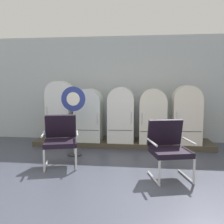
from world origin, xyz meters
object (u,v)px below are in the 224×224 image
at_px(refrigerator_2, 121,113).
at_px(sign_stand, 74,119).
at_px(refrigerator_1, 89,114).
at_px(refrigerator_0, 61,109).
at_px(refrigerator_3, 153,114).
at_px(refrigerator_4, 187,113).
at_px(armchair_left, 61,138).
at_px(armchair_right, 168,146).

xyz_separation_m(refrigerator_2, sign_stand, (-0.98, -1.03, -0.03)).
height_order(refrigerator_1, sign_stand, sign_stand).
height_order(refrigerator_0, refrigerator_3, refrigerator_0).
height_order(refrigerator_4, armchair_left, refrigerator_4).
height_order(refrigerator_0, refrigerator_1, refrigerator_0).
relative_size(refrigerator_3, armchair_right, 1.38).
bearing_deg(sign_stand, refrigerator_4, 20.58).
height_order(refrigerator_3, armchair_right, refrigerator_3).
bearing_deg(refrigerator_1, refrigerator_2, 2.39).
distance_m(refrigerator_1, refrigerator_3, 1.65).
relative_size(refrigerator_1, sign_stand, 0.87).
bearing_deg(refrigerator_1, refrigerator_0, 178.19).
relative_size(refrigerator_0, refrigerator_2, 1.11).
height_order(refrigerator_0, refrigerator_4, refrigerator_0).
distance_m(refrigerator_1, refrigerator_4, 2.48).
bearing_deg(sign_stand, refrigerator_1, 82.35).
relative_size(refrigerator_0, refrigerator_4, 1.07).
bearing_deg(sign_stand, armchair_right, -28.53).
bearing_deg(refrigerator_0, armchair_left, -71.88).
relative_size(refrigerator_4, armchair_left, 1.46).
distance_m(refrigerator_0, refrigerator_4, 3.25).
bearing_deg(armchair_right, refrigerator_0, 141.37).
height_order(refrigerator_2, refrigerator_3, refrigerator_2).
height_order(refrigerator_0, armchair_right, refrigerator_0).
relative_size(refrigerator_3, sign_stand, 0.88).
bearing_deg(refrigerator_3, sign_stand, -150.97).
bearing_deg(sign_stand, armchair_left, -97.74).
distance_m(refrigerator_0, armchair_left, 1.82).
relative_size(refrigerator_1, armchair_right, 1.38).
distance_m(refrigerator_4, armchair_left, 3.18).
height_order(armchair_left, sign_stand, sign_stand).
bearing_deg(refrigerator_4, refrigerator_2, 178.28).
xyz_separation_m(refrigerator_4, armchair_right, (-0.63, -2.06, -0.34)).
xyz_separation_m(refrigerator_4, armchair_left, (-2.70, -1.65, -0.34)).
height_order(refrigerator_1, refrigerator_2, refrigerator_2).
xyz_separation_m(refrigerator_1, armchair_left, (-0.22, -1.66, -0.29)).
bearing_deg(refrigerator_1, armchair_right, -48.27).
bearing_deg(refrigerator_4, refrigerator_0, 179.33).
xyz_separation_m(refrigerator_0, refrigerator_2, (1.62, 0.01, -0.09)).
xyz_separation_m(refrigerator_2, refrigerator_3, (0.80, -0.04, -0.02)).
relative_size(armchair_left, sign_stand, 0.64).
relative_size(refrigerator_4, armchair_right, 1.46).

